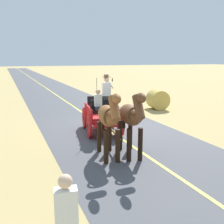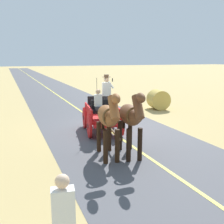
{
  "view_description": "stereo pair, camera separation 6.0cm",
  "coord_description": "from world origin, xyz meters",
  "views": [
    {
      "loc": [
        4.18,
        10.97,
        3.16
      ],
      "look_at": [
        0.35,
        1.67,
        1.1
      ],
      "focal_mm": 42.29,
      "sensor_mm": 36.0,
      "label": 1
    },
    {
      "loc": [
        4.12,
        11.0,
        3.16
      ],
      "look_at": [
        0.35,
        1.67,
        1.1
      ],
      "focal_mm": 42.29,
      "sensor_mm": 36.0,
      "label": 2
    }
  ],
  "objects": [
    {
      "name": "road_surface",
      "position": [
        0.0,
        0.0,
        0.0
      ],
      "size": [
        5.68,
        160.0,
        0.01
      ],
      "primitive_type": "cube",
      "color": "#4C4C51",
      "rests_on": "ground"
    },
    {
      "name": "road_centre_stripe",
      "position": [
        0.0,
        0.0,
        0.01
      ],
      "size": [
        0.12,
        160.0,
        0.0
      ],
      "primitive_type": "cube",
      "color": "#DBCC4C",
      "rests_on": "road_surface"
    },
    {
      "name": "horse_off_side",
      "position": [
        1.21,
        3.49,
        1.32
      ],
      "size": [
        0.78,
        2.15,
        2.21
      ],
      "color": "brown",
      "rests_on": "ground"
    },
    {
      "name": "horse_drawn_carriage",
      "position": [
        0.36,
        0.56,
        0.82
      ],
      "size": [
        1.78,
        4.51,
        2.5
      ],
      "color": "red",
      "rests_on": "ground"
    },
    {
      "name": "hay_bale",
      "position": [
        -4.72,
        -3.09,
        0.6
      ],
      "size": [
        1.36,
        1.28,
        1.2
      ],
      "primitive_type": "cylinder",
      "rotation": [
        0.0,
        1.57,
        1.41
      ],
      "color": "gold",
      "rests_on": "ground"
    },
    {
      "name": "horse_near_side",
      "position": [
        0.49,
        3.6,
        1.32
      ],
      "size": [
        0.81,
        2.15,
        2.21
      ],
      "color": "brown",
      "rests_on": "ground"
    },
    {
      "name": "ground_plane",
      "position": [
        0.0,
        0.0,
        0.0
      ],
      "size": [
        200.0,
        200.0,
        0.0
      ],
      "primitive_type": "plane",
      "color": "tan"
    }
  ]
}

